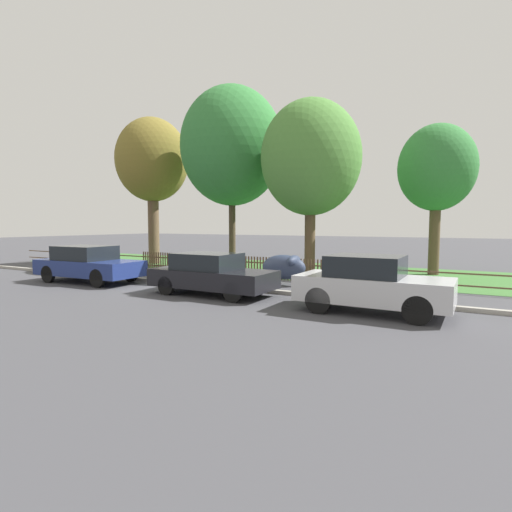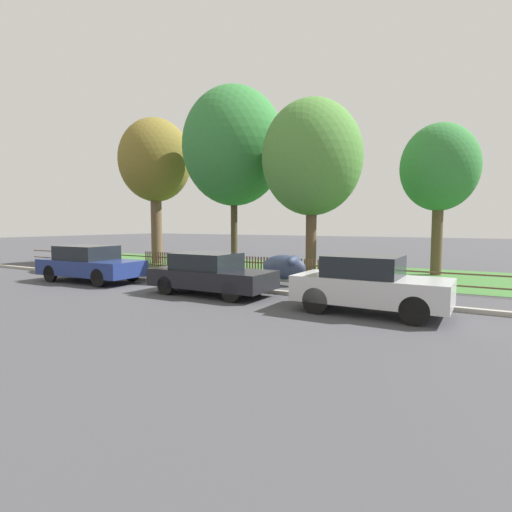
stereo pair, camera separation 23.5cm
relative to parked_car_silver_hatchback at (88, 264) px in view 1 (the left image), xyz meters
name	(u,v)px [view 1 (the left image)]	position (x,y,z in m)	size (l,w,h in m)	color
ground_plane	(194,287)	(4.24, 1.09, -0.72)	(120.00, 120.00, 0.00)	#424247
kerb_stone	(196,285)	(4.24, 1.19, -0.66)	(29.66, 0.20, 0.12)	#9E998E
grass_strip	(276,268)	(4.24, 7.72, -0.71)	(29.66, 7.14, 0.01)	#3D7033
park_fence	(239,266)	(4.24, 4.16, -0.27)	(29.66, 0.05, 0.89)	brown
parked_car_silver_hatchback	(88,264)	(0.00, 0.00, 0.00)	(4.32, 1.88, 1.40)	navy
parked_car_black_saloon	(211,274)	(5.72, 0.04, -0.05)	(4.01, 1.69, 1.32)	black
parked_car_navy_estate	(371,284)	(10.74, -0.12, 0.02)	(3.76, 1.70, 1.45)	#BCBCC1
covered_motorcycle	(285,267)	(6.97, 2.89, -0.04)	(1.84, 0.92, 1.12)	black
tree_nearest_kerb	(152,161)	(-2.97, 6.76, 5.02)	(4.02, 4.02, 8.12)	brown
tree_behind_motorcycle	(232,147)	(2.34, 6.66, 5.31)	(5.04, 5.04, 8.94)	#473828
tree_mid_park	(311,158)	(6.91, 5.53, 4.23)	(4.14, 4.14, 7.35)	brown
tree_far_left	(437,169)	(11.41, 8.89, 3.90)	(3.25, 3.25, 6.54)	brown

